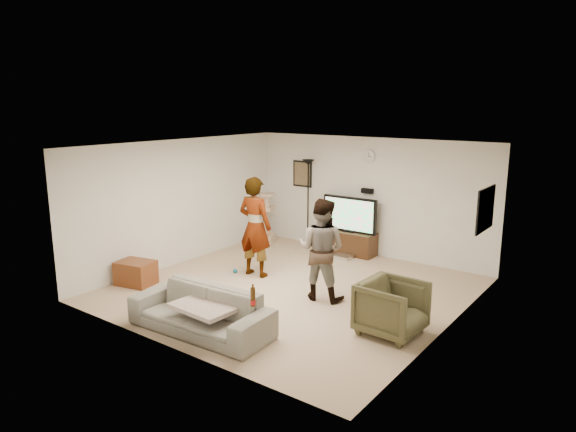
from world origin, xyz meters
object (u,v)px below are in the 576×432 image
Objects in this scene: side_table at (136,273)px; tv_stand at (349,242)px; person_left at (255,227)px; armchair at (392,308)px; beer_bottle at (253,297)px; sofa at (201,311)px; floor_lamp at (308,203)px; person_right at (321,249)px; cat_tree at (266,217)px; tv at (350,214)px.

tv_stand is at bearing 62.22° from side_table.
person_left is 2.23× the size of armchair.
beer_bottle is at bearing -74.93° from tv_stand.
sofa is 3.32× the size of side_table.
beer_bottle is at bearing -63.36° from floor_lamp.
floor_lamp reaches higher than side_table.
side_table is (-2.37, 0.69, -0.10)m from sofa.
sofa is (-0.67, -2.10, -0.54)m from person_right.
cat_tree is 5.44m from beer_bottle.
tv is at bearing 9.26° from cat_tree.
person_right is (0.94, -2.56, -0.02)m from tv.
beer_bottle is (0.31, -2.10, -0.10)m from person_right.
tv reaches higher than armchair.
person_left is 1.66m from person_right.
sofa is at bearing -73.62° from floor_lamp.
tv reaches higher than beer_bottle.
person_left is at bearing -55.90° from cat_tree.
cat_tree is 0.70× the size of person_right.
person_right is at bearing -36.91° from cat_tree.
cat_tree is at bearing 114.89° from sofa.
sofa is (2.31, -4.33, -0.28)m from cat_tree.
tv_stand is at bearing 41.11° from armchair.
floor_lamp is 5.27m from beer_bottle.
side_table is at bearing -117.78° from tv.
person_left is (-0.69, -2.30, 0.69)m from tv_stand.
cat_tree is 3.66m from side_table.
tv is (0.00, 0.00, 0.62)m from tv_stand.
person_right reaches higher than cat_tree.
tv_stand is 0.62m from tv.
person_right reaches higher than side_table.
floor_lamp is at bearing -62.35° from person_right.
beer_bottle is (1.26, -4.66, 0.50)m from tv_stand.
side_table is at bearing 168.32° from beer_bottle.
floor_lamp is at bearing -83.72° from person_left.
side_table is at bearing -91.00° from cat_tree.
person_left reaches higher than beer_bottle.
tv is 5.04× the size of beer_bottle.
person_left is (1.33, -1.97, 0.35)m from cat_tree.
armchair is (1.54, -0.55, -0.46)m from person_right.
armchair is at bearing -31.67° from cat_tree.
cat_tree reaches higher than side_table.
person_left is 2.93× the size of side_table.
floor_lamp is 7.84× the size of beer_bottle.
sofa is 2.52× the size of armchair.
tv is 0.74× the size of person_right.
person_left is at bearing -19.58° from person_right.
beer_bottle is at bearing -52.83° from cat_tree.
beer_bottle is at bearing -74.93° from tv.
side_table is (-4.58, -0.86, -0.17)m from armchair.
floor_lamp is 4.82m from armchair.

